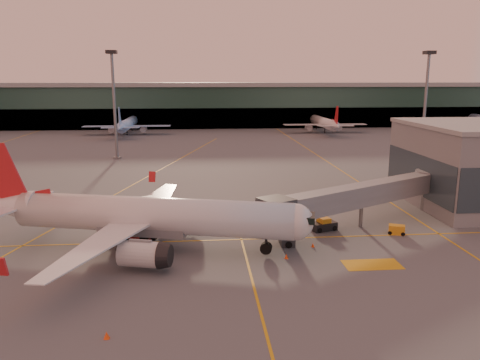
{
  "coord_description": "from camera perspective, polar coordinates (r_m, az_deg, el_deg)",
  "views": [
    {
      "loc": [
        0.22,
        -48.73,
        19.12
      ],
      "look_at": [
        5.78,
        16.04,
        5.0
      ],
      "focal_mm": 35.0,
      "sensor_mm": 36.0,
      "label": 1
    }
  ],
  "objects": [
    {
      "name": "mast_west_near",
      "position": [
        116.57,
        -15.12,
        9.75
      ],
      "size": [
        2.4,
        2.4,
        25.6
      ],
      "color": "slate",
      "rests_on": "ground"
    },
    {
      "name": "cone_fwd",
      "position": [
        51.62,
        5.67,
        -9.24
      ],
      "size": [
        0.41,
        0.41,
        0.53
      ],
      "color": "#FF460D",
      "rests_on": "ground"
    },
    {
      "name": "catering_truck",
      "position": [
        57.77,
        -13.07,
        -4.49
      ],
      "size": [
        6.88,
        5.03,
        4.9
      ],
      "rotation": [
        0.0,
        0.0,
        0.41
      ],
      "color": "red",
      "rests_on": "ground"
    },
    {
      "name": "cone_nose",
      "position": [
        55.38,
        8.88,
        -7.84
      ],
      "size": [
        0.38,
        0.38,
        0.48
      ],
      "color": "#FF460D",
      "rests_on": "ground"
    },
    {
      "name": "ground",
      "position": [
        52.34,
        -4.87,
        -9.22
      ],
      "size": [
        600.0,
        600.0,
        0.0
      ],
      "primitive_type": "plane",
      "color": "#4C4F54",
      "rests_on": "ground"
    },
    {
      "name": "mast_east_near",
      "position": [
        123.61,
        21.71,
        9.43
      ],
      "size": [
        2.4,
        2.4,
        25.6
      ],
      "color": "slate",
      "rests_on": "ground"
    },
    {
      "name": "main_airplane",
      "position": [
        54.22,
        -11.82,
        -4.36
      ],
      "size": [
        38.84,
        35.38,
        11.88
      ],
      "rotation": [
        0.0,
        0.0,
        -0.25
      ],
      "color": "silver",
      "rests_on": "ground"
    },
    {
      "name": "cone_wing_right",
      "position": [
        38.29,
        -15.95,
        -17.73
      ],
      "size": [
        0.45,
        0.45,
        0.58
      ],
      "color": "#FF460D",
      "rests_on": "ground"
    },
    {
      "name": "terminal",
      "position": [
        190.8,
        -5.03,
        9.09
      ],
      "size": [
        400.0,
        20.0,
        17.6
      ],
      "color": "#19382D",
      "rests_on": "ground"
    },
    {
      "name": "cone_wing_left",
      "position": [
        71.13,
        -9.95,
        -3.3
      ],
      "size": [
        0.44,
        0.44,
        0.55
      ],
      "color": "#FF460D",
      "rests_on": "ground"
    },
    {
      "name": "gate_building",
      "position": [
        79.67,
        26.76,
        1.67
      ],
      "size": [
        18.4,
        22.4,
        12.6
      ],
      "color": "slate",
      "rests_on": "ground"
    },
    {
      "name": "taxi_markings",
      "position": [
        95.45,
        -9.34,
        0.54
      ],
      "size": [
        100.12,
        173.0,
        0.01
      ],
      "color": "gold",
      "rests_on": "ground"
    },
    {
      "name": "jet_bridge",
      "position": [
        64.05,
        15.54,
        -1.75
      ],
      "size": [
        29.84,
        18.64,
        5.87
      ],
      "color": "slate",
      "rests_on": "ground"
    },
    {
      "name": "pushback_tug",
      "position": [
        61.42,
        10.17,
        -5.42
      ],
      "size": [
        3.61,
        2.67,
        1.66
      ],
      "rotation": [
        0.0,
        0.0,
        0.33
      ],
      "color": "black",
      "rests_on": "ground"
    },
    {
      "name": "distant_aircraft_row",
      "position": [
        168.15,
        -1.26,
        5.72
      ],
      "size": [
        350.0,
        34.0,
        13.0
      ],
      "color": "#91BAF2",
      "rests_on": "ground"
    },
    {
      "name": "gpu_cart",
      "position": [
        62.14,
        18.55,
        -5.78
      ],
      "size": [
        2.3,
        1.87,
        1.16
      ],
      "rotation": [
        0.0,
        0.0,
        -0.4
      ],
      "color": "orange",
      "rests_on": "ground"
    }
  ]
}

